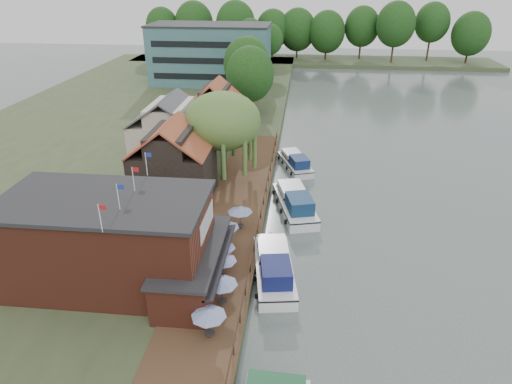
{
  "coord_description": "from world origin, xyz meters",
  "views": [
    {
      "loc": [
        -1.57,
        -29.39,
        23.25
      ],
      "look_at": [
        -6.0,
        12.0,
        3.0
      ],
      "focal_mm": 32.0,
      "sensor_mm": 36.0,
      "label": 1
    }
  ],
  "objects_px": {
    "cottage_b": "(171,130)",
    "cruiser_1": "(295,200)",
    "willow": "(223,138)",
    "umbrella_2": "(223,268)",
    "cottage_c": "(216,111)",
    "cruiser_2": "(295,161)",
    "umbrella_3": "(223,254)",
    "umbrella_1": "(222,291)",
    "hotel_block": "(211,54)",
    "umbrella_5": "(240,218)",
    "cottage_a": "(173,161)",
    "cruiser_0": "(274,264)",
    "pub": "(134,242)",
    "umbrella_4": "(227,233)",
    "umbrella_0": "(209,324)"
  },
  "relations": [
    {
      "from": "cottage_b",
      "to": "cruiser_1",
      "type": "bearing_deg",
      "value": -32.09
    },
    {
      "from": "willow",
      "to": "umbrella_2",
      "type": "distance_m",
      "value": 19.95
    },
    {
      "from": "cottage_b",
      "to": "cottage_c",
      "type": "distance_m",
      "value": 9.85
    },
    {
      "from": "cruiser_2",
      "to": "umbrella_3",
      "type": "bearing_deg",
      "value": -121.77
    },
    {
      "from": "cottage_b",
      "to": "umbrella_3",
      "type": "relative_size",
      "value": 4.04
    },
    {
      "from": "willow",
      "to": "umbrella_1",
      "type": "height_order",
      "value": "willow"
    },
    {
      "from": "hotel_block",
      "to": "umbrella_5",
      "type": "xyz_separation_m",
      "value": [
        14.95,
        -62.23,
        -4.86
      ]
    },
    {
      "from": "umbrella_3",
      "to": "cruiser_2",
      "type": "bearing_deg",
      "value": 77.87
    },
    {
      "from": "cottage_a",
      "to": "cruiser_0",
      "type": "xyz_separation_m",
      "value": [
        11.57,
        -11.92,
        -3.97
      ]
    },
    {
      "from": "pub",
      "to": "umbrella_4",
      "type": "relative_size",
      "value": 8.42
    },
    {
      "from": "cottage_c",
      "to": "umbrella_1",
      "type": "distance_m",
      "value": 37.03
    },
    {
      "from": "umbrella_5",
      "to": "cruiser_1",
      "type": "relative_size",
      "value": 0.22
    },
    {
      "from": "hotel_block",
      "to": "umbrella_5",
      "type": "distance_m",
      "value": 64.18
    },
    {
      "from": "pub",
      "to": "hotel_block",
      "type": "bearing_deg",
      "value": 96.43
    },
    {
      "from": "umbrella_5",
      "to": "hotel_block",
      "type": "bearing_deg",
      "value": 103.51
    },
    {
      "from": "cottage_a",
      "to": "umbrella_1",
      "type": "bearing_deg",
      "value": -64.66
    },
    {
      "from": "umbrella_0",
      "to": "cruiser_0",
      "type": "bearing_deg",
      "value": 67.06
    },
    {
      "from": "umbrella_3",
      "to": "cruiser_2",
      "type": "relative_size",
      "value": 0.26
    },
    {
      "from": "hotel_block",
      "to": "umbrella_3",
      "type": "height_order",
      "value": "hotel_block"
    },
    {
      "from": "hotel_block",
      "to": "umbrella_5",
      "type": "relative_size",
      "value": 10.69
    },
    {
      "from": "cottage_a",
      "to": "umbrella_0",
      "type": "bearing_deg",
      "value": -69.07
    },
    {
      "from": "umbrella_1",
      "to": "cruiser_1",
      "type": "xyz_separation_m",
      "value": [
        4.8,
        17.21,
        -0.97
      ]
    },
    {
      "from": "umbrella_1",
      "to": "cruiser_1",
      "type": "distance_m",
      "value": 17.89
    },
    {
      "from": "cruiser_1",
      "to": "umbrella_3",
      "type": "bearing_deg",
      "value": -128.27
    },
    {
      "from": "willow",
      "to": "umbrella_0",
      "type": "xyz_separation_m",
      "value": [
        3.39,
        -25.62,
        -3.93
      ]
    },
    {
      "from": "umbrella_1",
      "to": "umbrella_2",
      "type": "height_order",
      "value": "same"
    },
    {
      "from": "umbrella_2",
      "to": "cruiser_1",
      "type": "height_order",
      "value": "umbrella_2"
    },
    {
      "from": "hotel_block",
      "to": "willow",
      "type": "relative_size",
      "value": 2.44
    },
    {
      "from": "cottage_c",
      "to": "umbrella_3",
      "type": "xyz_separation_m",
      "value": [
        6.43,
        -31.47,
        -2.96
      ]
    },
    {
      "from": "cottage_c",
      "to": "umbrella_5",
      "type": "height_order",
      "value": "cottage_c"
    },
    {
      "from": "hotel_block",
      "to": "cottage_a",
      "type": "height_order",
      "value": "hotel_block"
    },
    {
      "from": "willow",
      "to": "pub",
      "type": "bearing_deg",
      "value": -99.93
    },
    {
      "from": "cottage_b",
      "to": "umbrella_1",
      "type": "relative_size",
      "value": 4.04
    },
    {
      "from": "umbrella_2",
      "to": "umbrella_0",
      "type": "bearing_deg",
      "value": -88.47
    },
    {
      "from": "willow",
      "to": "cruiser_1",
      "type": "xyz_separation_m",
      "value": [
        8.45,
        -5.0,
        -4.89
      ]
    },
    {
      "from": "umbrella_2",
      "to": "cruiser_0",
      "type": "height_order",
      "value": "umbrella_2"
    },
    {
      "from": "umbrella_3",
      "to": "willow",
      "type": "bearing_deg",
      "value": 99.53
    },
    {
      "from": "willow",
      "to": "umbrella_3",
      "type": "bearing_deg",
      "value": -80.47
    },
    {
      "from": "umbrella_0",
      "to": "umbrella_4",
      "type": "relative_size",
      "value": 1.0
    },
    {
      "from": "umbrella_0",
      "to": "pub",
      "type": "bearing_deg",
      "value": 140.8
    },
    {
      "from": "umbrella_0",
      "to": "cruiser_1",
      "type": "bearing_deg",
      "value": 76.19
    },
    {
      "from": "cottage_b",
      "to": "umbrella_5",
      "type": "xyz_separation_m",
      "value": [
        10.95,
        -16.23,
        -2.96
      ]
    },
    {
      "from": "cruiser_2",
      "to": "cruiser_0",
      "type": "bearing_deg",
      "value": -112.23
    },
    {
      "from": "pub",
      "to": "umbrella_2",
      "type": "relative_size",
      "value": 8.42
    },
    {
      "from": "hotel_block",
      "to": "cruiser_0",
      "type": "height_order",
      "value": "hotel_block"
    },
    {
      "from": "cottage_b",
      "to": "willow",
      "type": "bearing_deg",
      "value": -33.69
    },
    {
      "from": "cottage_b",
      "to": "cruiser_2",
      "type": "height_order",
      "value": "cottage_b"
    },
    {
      "from": "umbrella_3",
      "to": "cruiser_0",
      "type": "relative_size",
      "value": 0.23
    },
    {
      "from": "umbrella_2",
      "to": "cruiser_0",
      "type": "distance_m",
      "value": 4.64
    },
    {
      "from": "umbrella_0",
      "to": "cruiser_2",
      "type": "relative_size",
      "value": 0.26
    }
  ]
}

